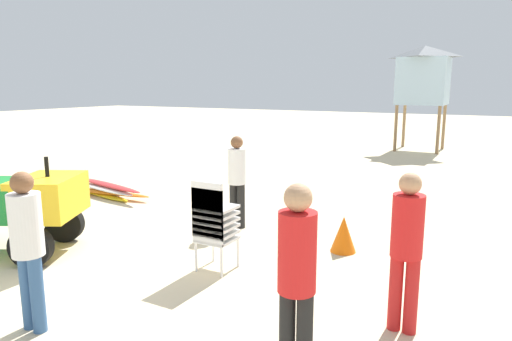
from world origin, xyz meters
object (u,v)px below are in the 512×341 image
stacked_plastic_chairs (213,220)px  lifeguard_far_right (407,242)px  lifeguard_near_right (297,272)px  lifeguard_tower (424,75)px  surfboard_pile (105,190)px  lifeguard_near_center (27,241)px  lifeguard_near_left (237,176)px  traffic_cone_near (343,234)px

stacked_plastic_chairs → lifeguard_far_right: (2.61, -0.34, 0.23)m
lifeguard_near_right → lifeguard_tower: lifeguard_tower is taller
surfboard_pile → lifeguard_far_right: (7.25, -2.72, 0.81)m
lifeguard_tower → stacked_plastic_chairs: bearing=-91.4°
lifeguard_near_center → lifeguard_tower: 16.40m
lifeguard_near_center → lifeguard_near_left: bearing=89.7°
lifeguard_far_right → traffic_cone_near: lifeguard_far_right is taller
stacked_plastic_chairs → lifeguard_near_center: size_ratio=0.76×
lifeguard_tower → traffic_cone_near: bearing=-85.5°
lifeguard_near_left → lifeguard_tower: 12.37m
lifeguard_far_right → lifeguard_tower: bearing=98.9°
lifeguard_near_center → lifeguard_near_right: lifeguard_near_right is taller
lifeguard_near_center → traffic_cone_near: (2.11, 3.80, -0.70)m
stacked_plastic_chairs → lifeguard_near_right: size_ratio=0.73×
surfboard_pile → lifeguard_near_center: 6.03m
surfboard_pile → traffic_cone_near: (5.96, -0.77, 0.12)m
surfboard_pile → traffic_cone_near: 6.01m
surfboard_pile → lifeguard_near_right: (6.63, -4.07, 0.86)m
surfboard_pile → lifeguard_near_center: lifeguard_near_center is taller
lifeguard_near_left → traffic_cone_near: bearing=-7.6°
lifeguard_near_left → lifeguard_far_right: lifeguard_far_right is taller
lifeguard_near_left → traffic_cone_near: size_ratio=2.95×
stacked_plastic_chairs → lifeguard_near_right: bearing=-40.2°
surfboard_pile → lifeguard_far_right: size_ratio=1.51×
traffic_cone_near → lifeguard_far_right: bearing=-56.7°
stacked_plastic_chairs → traffic_cone_near: (1.33, 1.62, -0.46)m
lifeguard_far_right → lifeguard_tower: size_ratio=0.42×
stacked_plastic_chairs → lifeguard_tower: lifeguard_tower is taller
stacked_plastic_chairs → traffic_cone_near: 2.14m
stacked_plastic_chairs → traffic_cone_near: bearing=50.7°
traffic_cone_near → lifeguard_tower: bearing=94.5°
lifeguard_near_right → traffic_cone_near: bearing=101.4°
traffic_cone_near → lifeguard_near_left: bearing=172.4°
lifeguard_near_left → lifeguard_near_center: lifeguard_near_center is taller
stacked_plastic_chairs → lifeguard_near_right: lifeguard_near_right is taller
lifeguard_tower → surfboard_pile: bearing=-113.1°
stacked_plastic_chairs → surfboard_pile: bearing=152.8°
lifeguard_tower → traffic_cone_near: 12.76m
lifeguard_near_center → traffic_cone_near: lifeguard_near_center is taller
lifeguard_near_left → lifeguard_near_right: lifeguard_near_right is taller
surfboard_pile → lifeguard_near_right: 7.83m
lifeguard_near_center → lifeguard_tower: lifeguard_tower is taller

